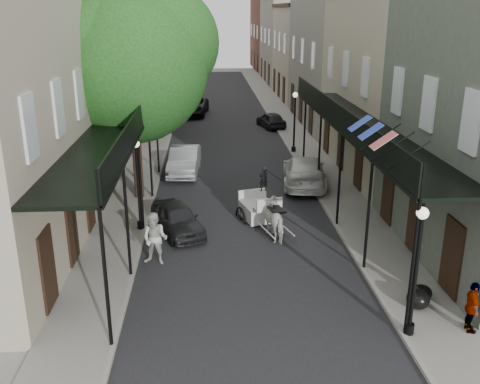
{
  "coord_description": "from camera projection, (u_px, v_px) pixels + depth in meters",
  "views": [
    {
      "loc": [
        -1.36,
        -14.36,
        8.57
      ],
      "look_at": [
        -0.05,
        6.01,
        1.6
      ],
      "focal_mm": 40.0,
      "sensor_mm": 36.0,
      "label": 1
    }
  ],
  "objects": [
    {
      "name": "building_row_left",
      "position": [
        114.0,
        54.0,
        42.53
      ],
      "size": [
        5.0,
        80.0,
        10.5
      ],
      "primitive_type": "cube",
      "color": "#A19981",
      "rests_on": "ground"
    },
    {
      "name": "lamppost_right_near",
      "position": [
        416.0,
        270.0,
        14.11
      ],
      "size": [
        0.32,
        0.32,
        3.71
      ],
      "color": "black",
      "rests_on": "sidewalk_right"
    },
    {
      "name": "sidewalk_right",
      "position": [
        302.0,
        145.0,
        35.59
      ],
      "size": [
        2.2,
        90.0,
        0.12
      ],
      "primitive_type": "cube",
      "color": "gray",
      "rests_on": "ground"
    },
    {
      "name": "horse",
      "position": [
        277.0,
        220.0,
        20.99
      ],
      "size": [
        1.27,
        1.95,
        1.51
      ],
      "primitive_type": "imported",
      "rotation": [
        0.0,
        0.0,
        3.42
      ],
      "color": "silver",
      "rests_on": "ground"
    },
    {
      "name": "carriage",
      "position": [
        256.0,
        196.0,
        23.02
      ],
      "size": [
        1.94,
        2.49,
        2.53
      ],
      "rotation": [
        0.0,
        0.0,
        0.28
      ],
      "color": "black",
      "rests_on": "ground"
    },
    {
      "name": "pedestrian_sidewalk_left",
      "position": [
        160.0,
        125.0,
        36.87
      ],
      "size": [
        1.32,
        1.0,
        1.82
      ],
      "primitive_type": "imported",
      "rotation": [
        0.0,
        0.0,
        3.45
      ],
      "color": "gray",
      "rests_on": "sidewalk_left"
    },
    {
      "name": "sidewalk_left",
      "position": [
        151.0,
        147.0,
        34.98
      ],
      "size": [
        2.2,
        90.0,
        0.12
      ],
      "primitive_type": "cube",
      "color": "gray",
      "rests_on": "ground"
    },
    {
      "name": "building_row_right",
      "position": [
        327.0,
        53.0,
        43.57
      ],
      "size": [
        5.0,
        80.0,
        10.5
      ],
      "primitive_type": "cube",
      "color": "gray",
      "rests_on": "ground"
    },
    {
      "name": "car_left_mid",
      "position": [
        184.0,
        161.0,
        29.32
      ],
      "size": [
        1.8,
        4.46,
        1.44
      ],
      "primitive_type": "imported",
      "rotation": [
        0.0,
        0.0,
        -0.06
      ],
      "color": "#98989D",
      "rests_on": "ground"
    },
    {
      "name": "gallery_right",
      "position": [
        356.0,
        126.0,
        21.99
      ],
      "size": [
        2.2,
        18.05,
        4.88
      ],
      "color": "black",
      "rests_on": "sidewalk_right"
    },
    {
      "name": "pedestrian_sidewalk_right",
      "position": [
        472.0,
        307.0,
        14.6
      ],
      "size": [
        0.51,
        0.93,
        1.5
      ],
      "primitive_type": "imported",
      "rotation": [
        0.0,
        0.0,
        1.4
      ],
      "color": "gray",
      "rests_on": "sidewalk_right"
    },
    {
      "name": "gallery_left",
      "position": [
        121.0,
        129.0,
        21.41
      ],
      "size": [
        2.2,
        18.05,
        4.88
      ],
      "color": "black",
      "rests_on": "sidewalk_left"
    },
    {
      "name": "car_left_near",
      "position": [
        177.0,
        218.0,
        21.5
      ],
      "size": [
        2.66,
        3.87,
        1.22
      ],
      "primitive_type": "imported",
      "rotation": [
        0.0,
        0.0,
        0.37
      ],
      "color": "black",
      "rests_on": "ground"
    },
    {
      "name": "car_right_near",
      "position": [
        304.0,
        171.0,
        27.33
      ],
      "size": [
        2.81,
        5.42,
        1.5
      ],
      "primitive_type": "imported",
      "rotation": [
        0.0,
        0.0,
        3.0
      ],
      "color": "silver",
      "rests_on": "ground"
    },
    {
      "name": "pedestrian_walking",
      "position": [
        155.0,
        239.0,
        18.74
      ],
      "size": [
        1.1,
        0.96,
        1.91
      ],
      "primitive_type": "imported",
      "rotation": [
        0.0,
        0.0,
        -0.29
      ],
      "color": "beige",
      "rests_on": "ground"
    },
    {
      "name": "lamppost_right_far",
      "position": [
        294.0,
        121.0,
        33.0
      ],
      "size": [
        0.32,
        0.32,
        3.71
      ],
      "color": "black",
      "rests_on": "sidewalk_right"
    },
    {
      "name": "car_right_far",
      "position": [
        271.0,
        120.0,
        40.84
      ],
      "size": [
        2.22,
        3.78,
        1.21
      ],
      "primitive_type": "imported",
      "rotation": [
        0.0,
        0.0,
        3.38
      ],
      "color": "black",
      "rests_on": "ground"
    },
    {
      "name": "lamppost_left",
      "position": [
        138.0,
        183.0,
        21.17
      ],
      "size": [
        0.32,
        0.32,
        3.71
      ],
      "color": "black",
      "rests_on": "sidewalk_left"
    },
    {
      "name": "tree_near",
      "position": [
        141.0,
        59.0,
        23.67
      ],
      "size": [
        7.31,
        6.8,
        9.63
      ],
      "color": "#382619",
      "rests_on": "sidewalk_left"
    },
    {
      "name": "trash_bags",
      "position": [
        420.0,
        297.0,
        16.06
      ],
      "size": [
        0.96,
        1.11,
        0.59
      ],
      "color": "black",
      "rests_on": "sidewalk_right"
    },
    {
      "name": "ground",
      "position": [
        254.0,
        304.0,
        16.42
      ],
      "size": [
        140.0,
        140.0,
        0.0
      ],
      "primitive_type": "plane",
      "color": "gray",
      "rests_on": "ground"
    },
    {
      "name": "road",
      "position": [
        227.0,
        147.0,
        35.3
      ],
      "size": [
        8.0,
        90.0,
        0.01
      ],
      "primitive_type": "cube",
      "color": "black",
      "rests_on": "ground"
    },
    {
      "name": "tree_far",
      "position": [
        163.0,
        51.0,
        37.1
      ],
      "size": [
        6.45,
        6.0,
        8.61
      ],
      "color": "#382619",
      "rests_on": "sidewalk_left"
    },
    {
      "name": "car_left_far",
      "position": [
        191.0,
        106.0,
        45.67
      ],
      "size": [
        3.15,
        5.81,
        1.55
      ],
      "primitive_type": "imported",
      "rotation": [
        0.0,
        0.0,
        -0.11
      ],
      "color": "black",
      "rests_on": "ground"
    }
  ]
}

